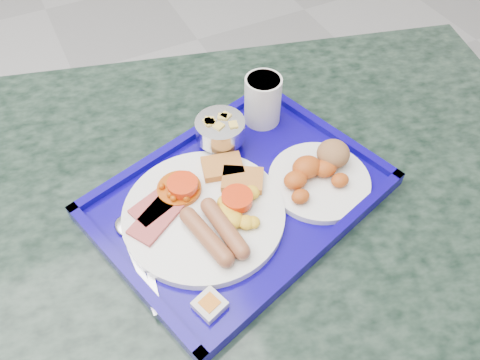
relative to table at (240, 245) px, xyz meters
The scene contains 9 objects.
table is the anchor object (origin of this frame).
tray 0.21m from the table, 117.84° to the right, with size 0.56×0.48×0.03m.
main_plate 0.25m from the table, 153.57° to the right, with size 0.27×0.27×0.04m.
bread_plate 0.27m from the table, 25.68° to the right, with size 0.18×0.18×0.06m.
fruit_bowl 0.28m from the table, 86.52° to the left, with size 0.09×0.09×0.06m.
juice_cup 0.32m from the table, 48.55° to the left, with size 0.07×0.07×0.10m.
spoon 0.31m from the table, behind, with size 0.05×0.17×0.01m.
knife 0.32m from the table, 157.82° to the right, with size 0.01×0.17×0.00m, color silver.
jam_packet 0.33m from the table, 127.07° to the right, with size 0.05×0.05×0.02m.
Camera 1 is at (0.57, -0.71, 1.45)m, focal length 35.00 mm.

